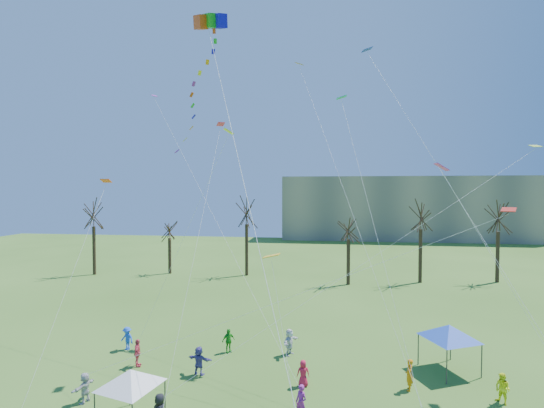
# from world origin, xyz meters

# --- Properties ---
(distant_building) EXTENTS (60.00, 14.00, 15.00)m
(distant_building) POSITION_xyz_m (22.00, 82.00, 7.50)
(distant_building) COLOR gray
(distant_building) RESTS_ON ground
(bare_tree_row) EXTENTS (70.34, 9.00, 11.01)m
(bare_tree_row) POSITION_xyz_m (2.15, 36.57, 7.19)
(bare_tree_row) COLOR black
(bare_tree_row) RESTS_ON ground
(big_box_kite) EXTENTS (4.57, 6.86, 23.65)m
(big_box_kite) POSITION_xyz_m (-5.66, 7.89, 17.29)
(big_box_kite) COLOR #CB3F0E
(big_box_kite) RESTS_ON ground
(canopy_tent_white) EXTENTS (3.48, 3.48, 2.70)m
(canopy_tent_white) POSITION_xyz_m (-8.30, 4.27, 2.29)
(canopy_tent_white) COLOR #3F3F44
(canopy_tent_white) RESTS_ON ground
(canopy_tent_blue) EXTENTS (3.69, 3.69, 3.03)m
(canopy_tent_blue) POSITION_xyz_m (9.34, 12.04, 2.57)
(canopy_tent_blue) COLOR #3F3F44
(canopy_tent_blue) RESTS_ON ground
(festival_crowd) EXTENTS (26.93, 14.05, 1.85)m
(festival_crowd) POSITION_xyz_m (-1.53, 6.78, 0.87)
(festival_crowd) COLOR red
(festival_crowd) RESTS_ON ground
(small_kites_aloft) EXTENTS (29.03, 18.05, 31.02)m
(small_kites_aloft) POSITION_xyz_m (0.63, 10.36, 13.99)
(small_kites_aloft) COLOR #F5410C
(small_kites_aloft) RESTS_ON ground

